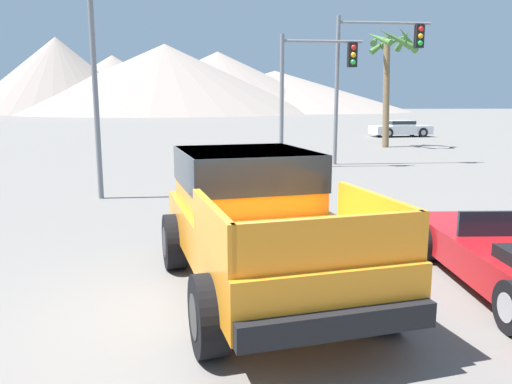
{
  "coord_description": "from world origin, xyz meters",
  "views": [
    {
      "loc": [
        -0.22,
        -6.03,
        2.56
      ],
      "look_at": [
        0.47,
        1.31,
        1.22
      ],
      "focal_mm": 35.0,
      "sensor_mm": 36.0,
      "label": 1
    }
  ],
  "objects_px": {
    "traffic_light_main": "(314,76)",
    "traffic_light_crosswalk": "(373,62)",
    "street_lamp_post": "(90,4)",
    "orange_pickup_truck": "(256,212)",
    "palm_tree_tall": "(390,57)",
    "parked_car_white": "(400,128)"
  },
  "relations": [
    {
      "from": "traffic_light_main",
      "to": "palm_tree_tall",
      "type": "height_order",
      "value": "palm_tree_tall"
    },
    {
      "from": "parked_car_white",
      "to": "street_lamp_post",
      "type": "relative_size",
      "value": 0.53
    },
    {
      "from": "orange_pickup_truck",
      "to": "traffic_light_crosswalk",
      "type": "xyz_separation_m",
      "value": [
        5.93,
        13.34,
        3.03
      ]
    },
    {
      "from": "traffic_light_crosswalk",
      "to": "palm_tree_tall",
      "type": "relative_size",
      "value": 0.91
    },
    {
      "from": "orange_pickup_truck",
      "to": "traffic_light_main",
      "type": "height_order",
      "value": "traffic_light_main"
    },
    {
      "from": "traffic_light_main",
      "to": "traffic_light_crosswalk",
      "type": "height_order",
      "value": "traffic_light_crosswalk"
    },
    {
      "from": "street_lamp_post",
      "to": "palm_tree_tall",
      "type": "relative_size",
      "value": 1.29
    },
    {
      "from": "traffic_light_crosswalk",
      "to": "orange_pickup_truck",
      "type": "bearing_deg",
      "value": -113.96
    },
    {
      "from": "parked_car_white",
      "to": "palm_tree_tall",
      "type": "distance_m",
      "value": 9.97
    },
    {
      "from": "traffic_light_main",
      "to": "traffic_light_crosswalk",
      "type": "relative_size",
      "value": 0.86
    },
    {
      "from": "traffic_light_main",
      "to": "street_lamp_post",
      "type": "distance_m",
      "value": 9.21
    },
    {
      "from": "traffic_light_crosswalk",
      "to": "street_lamp_post",
      "type": "xyz_separation_m",
      "value": [
        -9.46,
        -6.58,
        0.86
      ]
    },
    {
      "from": "street_lamp_post",
      "to": "palm_tree_tall",
      "type": "xyz_separation_m",
      "value": [
        12.85,
        13.99,
        -0.02
      ]
    },
    {
      "from": "street_lamp_post",
      "to": "orange_pickup_truck",
      "type": "bearing_deg",
      "value": -62.4
    },
    {
      "from": "orange_pickup_truck",
      "to": "street_lamp_post",
      "type": "relative_size",
      "value": 0.61
    },
    {
      "from": "parked_car_white",
      "to": "traffic_light_crosswalk",
      "type": "xyz_separation_m",
      "value": [
        -7.34,
        -15.48,
        3.48
      ]
    },
    {
      "from": "orange_pickup_truck",
      "to": "street_lamp_post",
      "type": "xyz_separation_m",
      "value": [
        -3.53,
        6.76,
        3.89
      ]
    },
    {
      "from": "orange_pickup_truck",
      "to": "street_lamp_post",
      "type": "bearing_deg",
      "value": 106.77
    },
    {
      "from": "orange_pickup_truck",
      "to": "traffic_light_main",
      "type": "xyz_separation_m",
      "value": [
        3.43,
        12.62,
        2.46
      ]
    },
    {
      "from": "traffic_light_main",
      "to": "street_lamp_post",
      "type": "xyz_separation_m",
      "value": [
        -6.96,
        -5.86,
        1.43
      ]
    },
    {
      "from": "orange_pickup_truck",
      "to": "traffic_light_crosswalk",
      "type": "bearing_deg",
      "value": 55.2
    },
    {
      "from": "orange_pickup_truck",
      "to": "traffic_light_crosswalk",
      "type": "relative_size",
      "value": 0.86
    }
  ]
}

